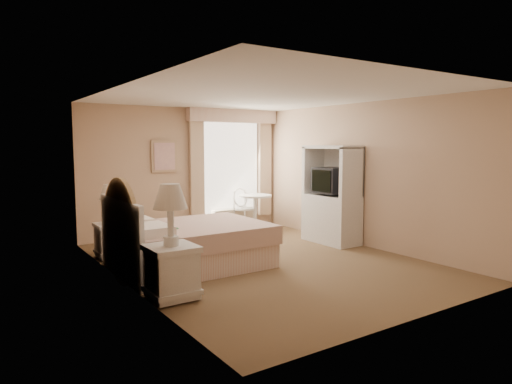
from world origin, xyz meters
TOP-DOWN VIEW (x-y plane):
  - room at (0.00, 0.00)m, footprint 4.21×5.51m
  - window at (1.05, 2.65)m, footprint 2.05×0.22m
  - framed_art at (-0.45, 2.71)m, footprint 0.52×0.04m
  - bed at (-1.12, 0.38)m, footprint 2.12×1.64m
  - nightstand_near at (-1.84, -0.80)m, footprint 0.54×0.54m
  - nightstand_far at (-1.84, 1.56)m, footprint 0.47×0.47m
  - round_table at (1.35, 2.26)m, footprint 0.69×0.69m
  - cafe_chair at (1.17, 2.45)m, footprint 0.50×0.50m
  - armoire at (1.81, 0.45)m, footprint 0.53×1.06m

SIDE VIEW (x-z plane):
  - bed at x=-1.12m, z-range -0.38..1.07m
  - nightstand_far at x=-1.84m, z-range -0.14..1.00m
  - round_table at x=1.35m, z-range 0.12..0.86m
  - nightstand_near at x=-1.84m, z-range -0.16..1.16m
  - cafe_chair at x=1.17m, z-range 0.07..0.93m
  - armoire at x=1.81m, z-range -0.15..1.61m
  - room at x=0.00m, z-range -0.01..2.50m
  - window at x=1.05m, z-range 0.09..2.60m
  - framed_art at x=-0.45m, z-range 1.24..1.86m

